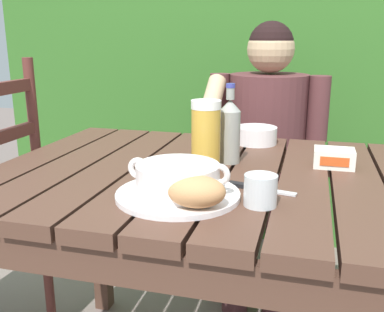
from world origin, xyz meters
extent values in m
cube|color=#503327|center=(-0.52, 0.00, 0.76)|extent=(0.12, 0.88, 0.04)
cube|color=#503327|center=(-0.39, 0.00, 0.76)|extent=(0.12, 0.88, 0.04)
cube|color=#503327|center=(-0.26, 0.00, 0.76)|extent=(0.12, 0.88, 0.04)
cube|color=#503327|center=(-0.13, 0.00, 0.76)|extent=(0.12, 0.88, 0.04)
cube|color=#503327|center=(0.00, 0.00, 0.76)|extent=(0.12, 0.88, 0.04)
cube|color=#503327|center=(0.13, 0.00, 0.76)|extent=(0.12, 0.88, 0.04)
cube|color=#503327|center=(0.26, 0.00, 0.76)|extent=(0.12, 0.88, 0.04)
cube|color=#503327|center=(0.39, 0.00, 0.76)|extent=(0.12, 0.88, 0.04)
cube|color=#503327|center=(0.00, -0.41, 0.70)|extent=(1.11, 0.03, 0.08)
cube|color=#503327|center=(0.00, 0.41, 0.70)|extent=(1.11, 0.03, 0.08)
cube|color=#503327|center=(-0.54, 0.40, 0.37)|extent=(0.06, 0.06, 0.74)
cube|color=#503327|center=(0.54, 0.40, 0.37)|extent=(0.06, 0.06, 0.74)
cube|color=#326725|center=(0.00, 1.53, 0.74)|extent=(3.05, 0.60, 1.48)
cylinder|color=#5A2D26|center=(0.29, 0.61, 0.23)|extent=(0.04, 0.04, 0.45)
cylinder|color=#5A2D26|center=(-0.11, 0.61, 0.23)|extent=(0.04, 0.04, 0.45)
cylinder|color=#5A2D26|center=(0.29, 1.03, 0.23)|extent=(0.04, 0.04, 0.45)
cylinder|color=#5A2D26|center=(-0.11, 1.03, 0.23)|extent=(0.04, 0.04, 0.45)
cube|color=#5A2D26|center=(0.09, 0.82, 0.46)|extent=(0.43, 0.46, 0.02)
cylinder|color=#5A2D26|center=(0.29, 1.03, 0.70)|extent=(0.04, 0.04, 0.50)
cylinder|color=#5A2D26|center=(-0.11, 1.03, 0.70)|extent=(0.04, 0.04, 0.50)
cube|color=#5A2D26|center=(0.09, 1.03, 0.62)|extent=(0.40, 0.02, 0.04)
cube|color=#5A2D26|center=(0.09, 1.03, 0.75)|extent=(0.40, 0.02, 0.04)
cube|color=#5A2D26|center=(0.09, 1.03, 0.87)|extent=(0.40, 0.02, 0.04)
cylinder|color=#542C2E|center=(0.18, 0.52, 0.23)|extent=(0.11, 0.11, 0.45)
cylinder|color=#542C2E|center=(0.18, 0.62, 0.51)|extent=(0.13, 0.40, 0.13)
cylinder|color=#542C2E|center=(0.01, 0.52, 0.23)|extent=(0.11, 0.11, 0.45)
cylinder|color=#542C2E|center=(0.01, 0.62, 0.51)|extent=(0.13, 0.40, 0.13)
cylinder|color=#542C2E|center=(0.09, 0.72, 0.74)|extent=(0.32, 0.32, 0.47)
sphere|color=tan|center=(0.09, 0.72, 1.08)|extent=(0.19, 0.19, 0.19)
sphere|color=black|center=(0.09, 0.72, 1.09)|extent=(0.18, 0.18, 0.18)
cylinder|color=#542C2E|center=(0.29, 0.70, 0.85)|extent=(0.08, 0.08, 0.26)
cylinder|color=#542C2E|center=(-0.11, 0.70, 0.85)|extent=(0.08, 0.08, 0.26)
cylinder|color=tan|center=(-0.11, 0.54, 0.88)|extent=(0.07, 0.25, 0.21)
cylinder|color=brown|center=(-0.68, 0.22, 0.23)|extent=(0.04, 0.04, 0.46)
cylinder|color=brown|center=(-0.68, 0.22, 0.76)|extent=(0.04, 0.04, 0.60)
cylinder|color=white|center=(-0.01, -0.22, 0.78)|extent=(0.28, 0.28, 0.01)
cylinder|color=white|center=(-0.01, -0.22, 0.82)|extent=(0.19, 0.19, 0.06)
cylinder|color=orange|center=(-0.01, -0.22, 0.83)|extent=(0.16, 0.16, 0.01)
torus|color=white|center=(-0.10, -0.22, 0.83)|extent=(0.05, 0.01, 0.05)
torus|color=white|center=(0.08, -0.22, 0.83)|extent=(0.05, 0.01, 0.05)
ellipsoid|color=tan|center=(0.05, -0.30, 0.82)|extent=(0.13, 0.10, 0.06)
cylinder|color=gold|center=(-0.01, 0.02, 0.86)|extent=(0.08, 0.08, 0.16)
cylinder|color=white|center=(-0.01, 0.02, 0.95)|extent=(0.08, 0.08, 0.02)
cylinder|color=gray|center=(0.05, 0.09, 0.85)|extent=(0.06, 0.06, 0.15)
cone|color=gray|center=(0.05, 0.09, 0.94)|extent=(0.06, 0.06, 0.03)
cylinder|color=gray|center=(0.05, 0.09, 0.97)|extent=(0.02, 0.02, 0.03)
cylinder|color=#393E98|center=(0.05, 0.09, 0.99)|extent=(0.03, 0.03, 0.01)
cylinder|color=silver|center=(0.17, -0.22, 0.81)|extent=(0.07, 0.07, 0.07)
cube|color=white|center=(0.33, 0.12, 0.80)|extent=(0.11, 0.08, 0.05)
cube|color=#DA501F|center=(0.33, 0.08, 0.80)|extent=(0.08, 0.00, 0.03)
cube|color=silver|center=(0.18, -0.13, 0.78)|extent=(0.13, 0.04, 0.00)
cube|color=black|center=(0.12, -0.12, 0.78)|extent=(0.07, 0.03, 0.01)
cylinder|color=white|center=(0.09, 0.34, 0.80)|extent=(0.14, 0.14, 0.06)
camera|label=1|loc=(0.26, -1.11, 1.12)|focal=41.32mm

